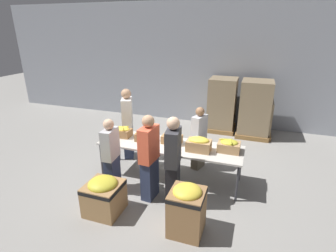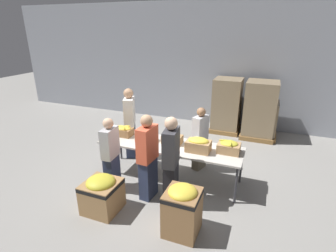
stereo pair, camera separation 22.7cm
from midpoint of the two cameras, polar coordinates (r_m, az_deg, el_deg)
The scene contains 18 objects.
ground_plane at distance 6.02m, azimuth 1.50°, elevation -11.15°, with size 30.00×30.00×0.00m, color gray.
wall_back at distance 9.00m, azimuth 10.51°, elevation 12.86°, with size 16.00×0.08×4.00m.
sorting_table at distance 5.65m, azimuth 1.57°, elevation -4.52°, with size 3.09×0.90×0.81m.
banana_box_0 at distance 6.14m, azimuth -8.89°, elevation -1.00°, with size 0.48×0.33×0.25m.
banana_box_1 at distance 5.79m, azimuth -3.78°, elevation -2.07°, with size 0.41×0.28×0.26m.
banana_box_2 at distance 5.66m, azimuth 2.06°, elevation -2.66°, with size 0.43×0.28×0.24m.
banana_box_3 at distance 5.34m, azimuth 7.84°, elevation -4.00°, with size 0.49×0.33×0.30m.
banana_box_4 at distance 5.41m, azimuth 14.28°, elevation -4.41°, with size 0.44×0.35×0.27m.
volunteer_0 at distance 6.12m, azimuth 8.03°, elevation -2.84°, with size 0.32×0.45×1.51m.
volunteer_1 at distance 5.01m, azimuth -3.13°, elevation -6.98°, with size 0.27×0.48×1.71m.
volunteer_2 at distance 6.68m, azimuth -7.30°, elevation 0.53°, with size 0.41×0.54×1.79m.
volunteer_3 at distance 5.38m, azimuth -11.16°, elevation -6.25°, with size 0.23×0.43×1.56m.
volunteer_4 at distance 4.83m, azimuth 2.01°, elevation -7.90°, with size 0.29×0.49×1.74m.
donation_bin_0 at distance 5.01m, azimuth -12.92°, elevation -13.98°, with size 0.62×0.62×0.70m.
donation_bin_1 at distance 4.39m, azimuth 4.68°, elevation -17.50°, with size 0.55×0.55×0.87m.
pallet_stack_0 at distance 8.33m, azimuth 20.11°, elevation 3.21°, with size 0.97×0.97×1.72m.
pallet_stack_1 at distance 8.54m, azimuth 20.32°, elevation 1.41°, with size 0.98×0.98×1.11m.
pallet_stack_2 at distance 8.55m, azimuth 13.41°, elevation 4.29°, with size 0.90×0.90×1.71m.
Camera 2 is at (1.84, -4.77, 3.17)m, focal length 28.00 mm.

